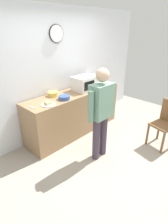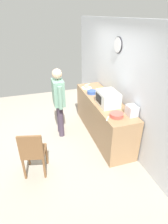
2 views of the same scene
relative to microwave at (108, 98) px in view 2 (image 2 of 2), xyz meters
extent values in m
plane|color=#9E9384|center=(-0.44, -1.18, -1.09)|extent=(6.00, 6.00, 0.00)
cube|color=silver|center=(-0.44, 0.42, 0.21)|extent=(5.40, 0.10, 2.60)
cylinder|color=white|center=(-0.42, 0.35, 1.00)|extent=(0.31, 0.03, 0.31)
cylinder|color=black|center=(-0.42, 0.35, 1.00)|extent=(0.34, 0.02, 0.34)
cube|color=#93704C|center=(-0.30, 0.04, -0.62)|extent=(2.30, 0.62, 0.94)
cube|color=silver|center=(0.00, 0.00, 0.00)|extent=(0.50, 0.38, 0.30)
cube|color=black|center=(-0.06, -0.19, 0.00)|extent=(0.30, 0.01, 0.18)
cylinder|color=white|center=(-1.08, -0.12, -0.14)|extent=(0.26, 0.26, 0.01)
cube|color=#E1C077|center=(-1.08, -0.12, -0.11)|extent=(0.12, 0.12, 0.05)
cylinder|color=#C64C42|center=(0.52, -0.05, -0.11)|extent=(0.26, 0.26, 0.07)
cylinder|color=#33519E|center=(-0.69, -0.11, -0.11)|extent=(0.22, 0.22, 0.07)
cylinder|color=gold|center=(-0.72, 0.19, -0.11)|extent=(0.21, 0.21, 0.09)
cube|color=silver|center=(0.55, 0.25, -0.05)|extent=(0.22, 0.18, 0.20)
cube|color=silver|center=(0.54, -0.24, -0.15)|extent=(0.15, 0.12, 0.01)
cube|color=silver|center=(-1.34, -0.01, -0.15)|extent=(0.07, 0.17, 0.01)
cylinder|color=#403545|center=(-0.50, -0.95, -0.68)|extent=(0.13, 0.13, 0.81)
cylinder|color=#403545|center=(-0.70, -0.94, -0.68)|extent=(0.13, 0.13, 0.81)
cube|color=gray|center=(-0.60, -0.95, 0.02)|extent=(0.40, 0.25, 0.58)
cylinder|color=gray|center=(-0.35, -0.95, -0.01)|extent=(0.09, 0.09, 0.52)
cylinder|color=gray|center=(-0.85, -0.94, -0.01)|extent=(0.09, 0.09, 0.52)
sphere|color=#D1A889|center=(-0.60, -0.95, 0.45)|extent=(0.22, 0.22, 0.22)
cylinder|color=brown|center=(0.36, -1.42, -0.86)|extent=(0.04, 0.04, 0.45)
cylinder|color=brown|center=(0.28, -1.76, -0.86)|extent=(0.04, 0.04, 0.45)
cylinder|color=brown|center=(0.70, -1.50, -0.86)|extent=(0.04, 0.04, 0.45)
cylinder|color=brown|center=(0.62, -1.84, -0.86)|extent=(0.04, 0.04, 0.45)
cube|color=brown|center=(0.49, -1.63, -0.62)|extent=(0.48, 0.48, 0.04)
cube|color=brown|center=(0.66, -1.67, -0.37)|extent=(0.13, 0.40, 0.45)
camera|label=1|loc=(-2.82, -2.67, 1.13)|focal=29.44mm
camera|label=2|loc=(3.20, -1.54, 1.58)|focal=29.26mm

